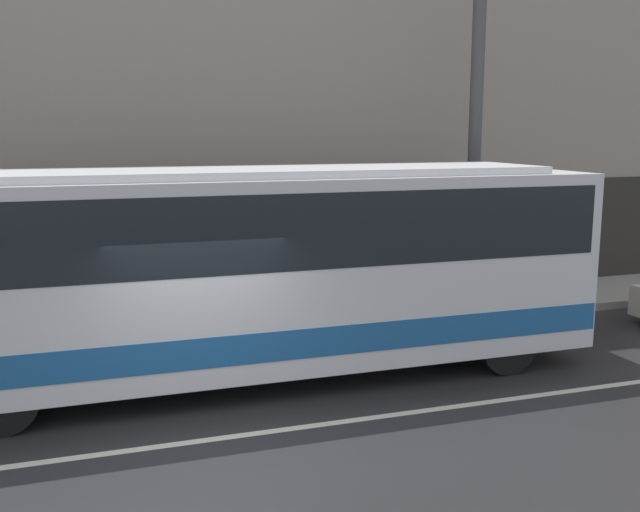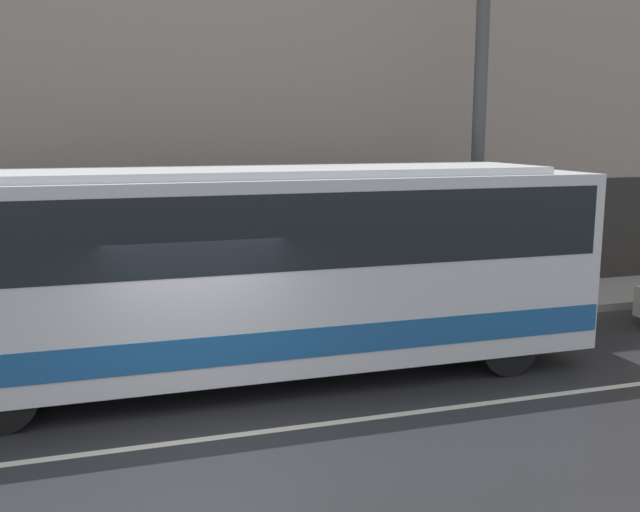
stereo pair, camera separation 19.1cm
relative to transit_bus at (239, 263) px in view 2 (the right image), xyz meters
The scene contains 6 objects.
ground_plane 2.98m from the transit_bus, 111.70° to the right, with size 60.00×60.00×0.00m, color #262628.
sidewalk 3.71m from the transit_bus, 105.15° to the left, with size 60.00×2.46×0.18m.
building_facade 5.86m from the transit_bus, 100.64° to the left, with size 60.00×0.35×11.62m.
lane_stripe 2.98m from the transit_bus, 111.70° to the right, with size 54.00×0.14×0.01m.
transit_bus is the anchor object (origin of this frame).
utility_pole_near 6.68m from the transit_bus, 23.90° to the left, with size 0.28×0.28×8.77m.
Camera 2 is at (-1.24, -8.84, 4.00)m, focal length 40.00 mm.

